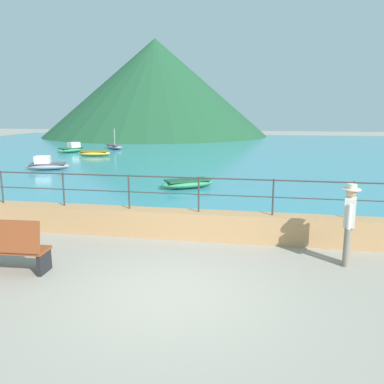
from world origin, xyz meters
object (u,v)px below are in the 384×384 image
Objects in this scene: boat_0 at (114,147)px; boat_3 at (188,183)px; bench_main at (3,246)px; boat_1 at (72,149)px; boat_5 at (47,165)px; boat_2 at (94,153)px; person_walking at (349,220)px.

boat_0 is 0.95× the size of boat_3.
bench_main is 26.09m from boat_0.
boat_1 is at bearing -124.93° from boat_0.
boat_0 reaches higher than boat_5.
boat_0 is at bearing 120.64° from boat_3.
boat_2 is at bearing 92.28° from boat_5.
person_walking is at bearing -50.66° from boat_1.
bench_main is 20.86m from boat_2.
bench_main reaches higher than boat_5.
boat_1 reaches higher than boat_2.
boat_1 is (-16.52, 20.15, -0.65)m from person_walking.
person_walking is at bearing -39.93° from boat_5.
person_walking is 0.77× the size of boat_0.
bench_main is at bearing -73.51° from boat_0.
boat_2 is 0.98× the size of boat_5.
bench_main is at bearing -62.99° from boat_5.
boat_2 is at bearing 127.23° from person_walking.
person_walking is 0.73× the size of boat_3.
boat_3 is (8.84, -10.55, 0.00)m from boat_2.
boat_0 reaches higher than boat_1.
boat_0 is 0.94× the size of boat_2.
boat_2 is (0.55, -5.31, -0.00)m from boat_0.
person_walking reaches higher than boat_5.
boat_2 is at bearing -84.04° from boat_0.
bench_main is 0.70× the size of boat_5.
boat_0 is 18.43m from boat_3.
person_walking is 22.68m from boat_2.
boat_5 is at bearing 156.34° from boat_3.
person_walking is (6.87, 1.65, 0.42)m from bench_main.
person_walking is at bearing -52.77° from boat_2.
boat_1 is at bearing 143.18° from boat_2.
bench_main is 23.84m from boat_1.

